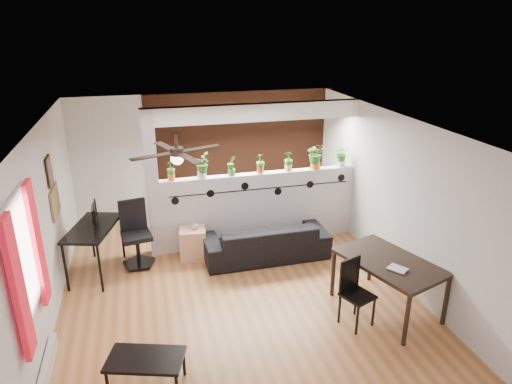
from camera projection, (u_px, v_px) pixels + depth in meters
name	position (u px, v px, depth m)	size (l,w,h in m)	color
room_shell	(234.00, 212.00, 6.67)	(6.30, 7.10, 2.90)	#935B30
partition_wall	(260.00, 208.00, 8.44)	(3.60, 0.18, 1.35)	#BCBCC1
ceiling_header	(261.00, 112.00, 7.81)	(3.60, 0.18, 0.30)	white
pier_column	(152.00, 185.00, 7.77)	(0.22, 0.20, 2.60)	#BCBCC1
brick_panel	(242.00, 154.00, 9.55)	(3.90, 0.05, 2.60)	#98492C
vine_decal	(262.00, 189.00, 8.21)	(3.31, 0.01, 0.30)	black
window_assembly	(25.00, 260.00, 4.91)	(0.09, 1.30, 1.55)	white
baseboard_heater	(48.00, 365.00, 5.41)	(0.08, 1.00, 0.18)	beige
corkboard	(55.00, 202.00, 6.91)	(0.03, 0.60, 0.45)	olive
framed_art	(49.00, 171.00, 6.69)	(0.03, 0.34, 0.44)	#8C7259
ceiling_fan	(177.00, 154.00, 5.85)	(1.19, 1.19, 0.43)	black
potted_plant_0	(171.00, 170.00, 7.76)	(0.22, 0.20, 0.36)	orange
potted_plant_1	(202.00, 165.00, 7.87)	(0.19, 0.23, 0.44)	silver
potted_plant_2	(231.00, 165.00, 8.01)	(0.20, 0.17, 0.37)	#397E2E
potted_plant_3	(260.00, 163.00, 8.13)	(0.22, 0.21, 0.36)	red
potted_plant_4	(288.00, 160.00, 8.25)	(0.20, 0.18, 0.37)	#DAC34D
potted_plant_5	(316.00, 155.00, 8.36)	(0.28, 0.24, 0.49)	orange
potted_plant_6	(342.00, 155.00, 8.50)	(0.25, 0.23, 0.40)	silver
sofa	(266.00, 241.00, 7.98)	(2.06, 0.81, 0.60)	black
cube_shelf	(193.00, 243.00, 7.96)	(0.45, 0.40, 0.55)	tan
cup	(195.00, 226.00, 7.86)	(0.13, 0.13, 0.10)	gray
computer_desk	(93.00, 231.00, 7.29)	(0.92, 1.30, 0.85)	black
monitor	(92.00, 218.00, 7.37)	(0.05, 0.30, 0.17)	black
office_chair	(136.00, 238.00, 7.68)	(0.58, 0.58, 1.11)	black
dining_table	(389.00, 266.00, 6.38)	(1.29, 1.65, 0.79)	black
book	(395.00, 272.00, 6.05)	(0.18, 0.25, 0.02)	gray
folding_chair	(353.00, 286.00, 6.16)	(0.50, 0.50, 0.94)	black
coffee_table	(146.00, 361.00, 5.10)	(0.95, 0.71, 0.40)	black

